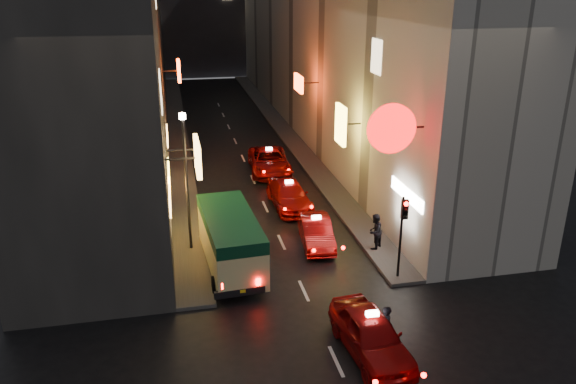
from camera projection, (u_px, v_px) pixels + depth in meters
building_left at (117, 17)px, 40.86m from camera, size 7.43×52.00×18.00m
building_right at (328, 14)px, 43.96m from camera, size 8.32×52.00×18.00m
sidewalk_left at (178, 133)px, 44.76m from camera, size 1.50×52.00×0.15m
sidewalk_right at (282, 128)px, 46.41m from camera, size 1.50×52.00×0.15m
minibus at (230, 236)px, 23.45m from camera, size 2.37×5.85×2.47m
taxi_near at (371, 332)px, 18.30m from camera, size 2.61×5.43×1.84m
taxi_second at (316, 230)px, 25.99m from camera, size 2.37×4.80×1.64m
taxi_third at (289, 193)px, 30.31m from camera, size 2.16×4.96×1.73m
taxi_far at (269, 159)px, 35.72m from camera, size 2.56×5.50×1.87m
pedestrian_crossing at (387, 325)px, 18.52m from camera, size 0.39×0.60×1.83m
pedestrian_sidewalk at (375, 229)px, 25.19m from camera, size 0.82×0.80×1.88m
traffic_light at (403, 221)px, 22.10m from camera, size 0.26×0.43×3.50m
lamp_post at (186, 174)px, 24.28m from camera, size 0.28×0.28×6.22m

